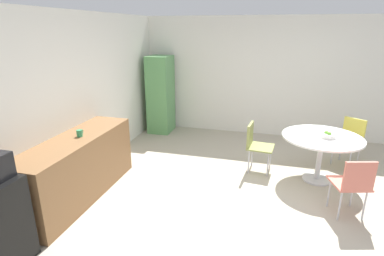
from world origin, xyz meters
TOP-DOWN VIEW (x-y plane):
  - ground_plane at (0.00, 0.00)m, footprint 6.00×6.00m
  - wall_back at (0.00, 3.00)m, footprint 6.00×0.10m
  - wall_side_right at (3.00, 0.00)m, footprint 0.10×6.00m
  - counter_block at (-0.56, 2.65)m, footprint 2.13×0.60m
  - locker_cabinet at (2.55, 2.55)m, footprint 0.60×0.50m
  - round_table at (0.86, -0.74)m, footprint 1.21×1.21m
  - chair_coral at (-0.12, -1.02)m, footprint 0.52×0.52m
  - chair_yellow at (1.69, -1.34)m, footprint 0.59×0.59m
  - chair_olive at (0.97, 0.27)m, footprint 0.46×0.46m
  - fruit_bowl at (0.82, -0.81)m, footprint 0.22×0.22m
  - mug_white at (-0.47, 2.61)m, footprint 0.13×0.08m

SIDE VIEW (x-z plane):
  - ground_plane at x=0.00m, z-range 0.00..0.00m
  - counter_block at x=-0.56m, z-range 0.00..0.90m
  - chair_coral at x=-0.12m, z-range 0.11..0.94m
  - chair_yellow at x=1.69m, z-range 0.11..0.94m
  - chair_olive at x=0.97m, z-range 0.11..0.94m
  - round_table at x=0.86m, z-range 0.25..1.00m
  - fruit_bowl at x=0.82m, z-range 0.74..0.85m
  - locker_cabinet at x=2.55m, z-range 0.00..1.75m
  - mug_white at x=-0.47m, z-range 0.90..1.00m
  - wall_back at x=0.00m, z-range 0.00..2.60m
  - wall_side_right at x=3.00m, z-range 0.00..2.60m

